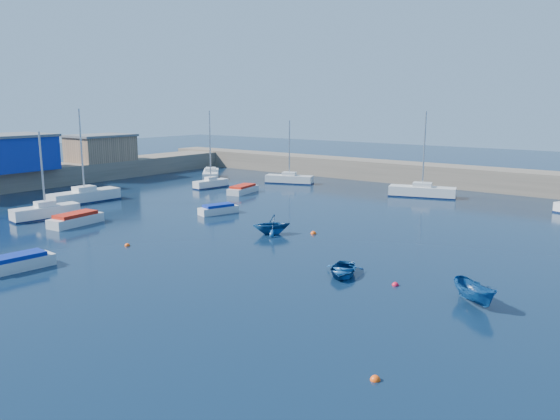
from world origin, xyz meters
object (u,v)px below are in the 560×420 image
Objects in this scene: sailboat_4 at (211,174)px; dinghy_right at (475,293)px; sailboat_2 at (85,196)px; sailboat_6 at (422,191)px; motorboat_0 at (76,219)px; motorboat_3 at (18,262)px; sailboat_5 at (289,179)px; motorboat_1 at (218,209)px; brick_shed_a at (101,149)px; sailboat_1 at (46,212)px; sailboat_3 at (211,183)px; dinghy_center at (343,270)px; motorboat_2 at (243,189)px; dinghy_left at (272,224)px.

sailboat_4 reaches higher than dinghy_right.
sailboat_6 is at bearing 45.63° from sailboat_2.
motorboat_3 is at bearing -54.88° from motorboat_0.
motorboat_1 is at bearing 178.23° from sailboat_5.
sailboat_2 is 1.20× the size of sailboat_5.
brick_shed_a is 27.82m from sailboat_1.
sailboat_3 is 0.67× the size of sailboat_6.
motorboat_0 is (24.11, -19.52, -3.59)m from brick_shed_a.
dinghy_center is (30.33, 1.90, -0.29)m from sailboat_1.
sailboat_3 is at bearing 118.62° from motorboat_3.
motorboat_1 is (-11.64, -20.80, -0.21)m from sailboat_6.
sailboat_1 is at bearing 174.03° from motorboat_0.
brick_shed_a is 0.98× the size of sailboat_5.
dinghy_center is (25.72, -29.46, -0.25)m from sailboat_5.
sailboat_3 is (3.52, 15.43, -0.13)m from sailboat_2.
sailboat_5 is at bearing 124.80° from motorboat_1.
dinghy_center is at bearing -2.97° from motorboat_0.
sailboat_1 reaches higher than motorboat_2.
sailboat_1 is at bearing -119.44° from sailboat_4.
dinghy_right is at bearing -22.22° from dinghy_center.
sailboat_4 reaches higher than sailboat_3.
sailboat_1 reaches higher than sailboat_3.
sailboat_1 is 0.84× the size of sailboat_4.
sailboat_5 is (9.06, 24.39, -0.09)m from sailboat_2.
sailboat_2 is 3.11× the size of dinghy_right.
motorboat_2 is at bearing 176.01° from dinghy_left.
motorboat_3 is at bearing -86.04° from motorboat_2.
dinghy_left is (20.25, 7.69, 0.17)m from sailboat_1.
sailboat_4 is 45.31m from dinghy_center.
brick_shed_a is 2.00× the size of motorboat_1.
sailboat_2 is 2.25× the size of motorboat_3.
brick_shed_a is at bearing 109.80° from dinghy_right.
motorboat_0 is (4.69, 0.09, -0.13)m from sailboat_1.
sailboat_1 is 28.94m from sailboat_4.
sailboat_2 is 2.97× the size of dinghy_center.
motorboat_1 is (30.52, -8.49, -3.67)m from brick_shed_a.
sailboat_4 is (-6.59, 28.18, -0.01)m from sailboat_1.
motorboat_3 reaches higher than motorboat_2.
dinghy_center is (31.26, -20.50, -0.20)m from sailboat_3.
brick_shed_a is at bearing 133.97° from motorboat_0.
sailboat_4 reaches higher than motorboat_1.
brick_shed_a is at bearing -158.19° from dinghy_left.
sailboat_6 is at bearing 64.32° from dinghy_right.
motorboat_1 is 20.77m from motorboat_3.
sailboat_6 is 3.01× the size of dinghy_right.
motorboat_3 is (32.81, -29.13, -3.63)m from brick_shed_a.
motorboat_2 is 32.19m from dinghy_center.
sailboat_1 is 1.97× the size of motorboat_1.
sailboat_4 is at bearing 98.83° from sailboat_2.
dinghy_left is at bearing 28.10° from sailboat_1.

